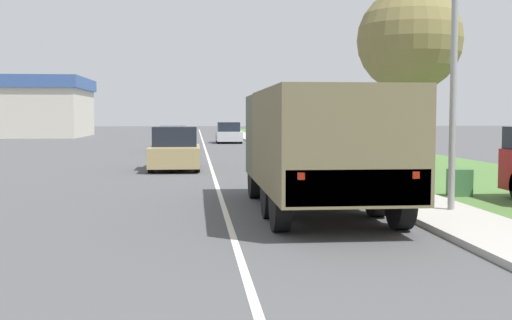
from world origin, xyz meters
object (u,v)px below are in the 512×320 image
(military_truck, at_px, (317,141))
(car_second_ahead, at_px, (173,140))
(car_nearest_ahead, at_px, (175,151))
(car_third_ahead, at_px, (229,134))
(lamp_post, at_px, (446,5))

(military_truck, distance_m, car_second_ahead, 24.74)
(car_nearest_ahead, relative_size, car_third_ahead, 0.95)
(car_second_ahead, height_order, car_third_ahead, car_third_ahead)
(car_nearest_ahead, distance_m, lamp_post, 13.99)
(car_nearest_ahead, height_order, car_second_ahead, car_nearest_ahead)
(military_truck, bearing_deg, car_nearest_ahead, 106.71)
(car_second_ahead, distance_m, car_third_ahead, 12.37)
(military_truck, xyz_separation_m, car_nearest_ahead, (-3.43, 11.42, -0.80))
(car_second_ahead, bearing_deg, lamp_post, -75.56)
(car_second_ahead, bearing_deg, military_truck, -80.87)
(military_truck, relative_size, car_nearest_ahead, 1.80)
(car_nearest_ahead, relative_size, lamp_post, 0.56)
(car_second_ahead, xyz_separation_m, car_third_ahead, (3.89, 11.74, 0.04))
(military_truck, relative_size, car_third_ahead, 1.71)
(military_truck, distance_m, car_third_ahead, 36.17)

